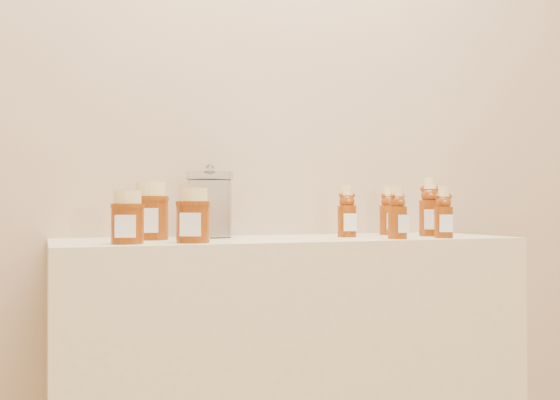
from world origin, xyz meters
name	(u,v)px	position (x,y,z in m)	size (l,w,h in m)	color
wall_back	(266,82)	(0.00, 1.75, 1.35)	(3.50, 0.02, 2.70)	tan
bear_bottle_back_left	(347,208)	(0.17, 1.55, 0.98)	(0.05, 0.05, 0.16)	#652607
bear_bottle_back_mid	(388,207)	(0.34, 1.63, 0.98)	(0.06, 0.06, 0.16)	#652607
bear_bottle_back_right	(430,203)	(0.41, 1.52, 0.99)	(0.06, 0.06, 0.19)	#652607
bear_bottle_front_left	(397,209)	(0.24, 1.42, 0.98)	(0.05, 0.05, 0.15)	#652607
bear_bottle_front_right	(443,209)	(0.38, 1.42, 0.98)	(0.05, 0.05, 0.15)	#652607
honey_jar_left	(128,217)	(-0.44, 1.44, 0.96)	(0.07, 0.07, 0.12)	#652607
honey_jar_back	(151,211)	(-0.36, 1.60, 0.97)	(0.09, 0.09, 0.14)	#652607
honey_jar_front	(193,215)	(-0.29, 1.43, 0.96)	(0.08, 0.08, 0.13)	#652607
glass_canister	(210,202)	(-0.19, 1.65, 1.00)	(0.12, 0.12, 0.19)	white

